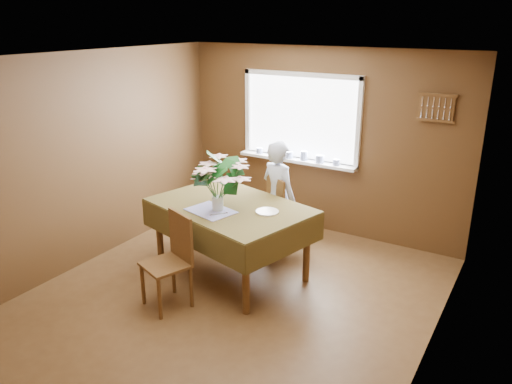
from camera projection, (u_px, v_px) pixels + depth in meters
The scene contains 15 objects.
floor at pixel (230, 299), 5.32m from camera, with size 4.50×4.50×0.00m, color brown.
ceiling at pixel (225, 58), 4.49m from camera, with size 4.50×4.50×0.00m, color white.
wall_back at pixel (321, 142), 6.72m from camera, with size 4.00×4.00×0.00m, color brown.
wall_front at pixel (24, 291), 3.08m from camera, with size 4.00×4.00×0.00m, color brown.
wall_left at pixel (87, 160), 5.87m from camera, with size 4.50×4.50×0.00m, color brown.
wall_right at pixel (437, 231), 3.94m from camera, with size 4.50×4.50×0.00m, color brown.
window_assembly at pixel (299, 133), 6.79m from camera, with size 1.72×0.20×1.22m.
spoon_rack at pixel (436, 108), 5.80m from camera, with size 0.44×0.05×0.33m.
dining_table at pixel (230, 213), 5.64m from camera, with size 2.00×1.60×0.86m.
chair_far at pixel (283, 211), 6.26m from camera, with size 0.60×0.60×1.00m.
chair_near at pixel (172, 257), 5.09m from camera, with size 0.54×0.54×0.99m.
seated_woman at pixel (279, 198), 6.18m from camera, with size 0.53×0.35×1.45m, color white.
flower_bouquet at pixel (217, 179), 5.33m from camera, with size 0.63×0.63×0.54m.
side_plate at pixel (267, 212), 5.39m from camera, with size 0.25×0.25×0.01m, color white.
table_knife at pixel (219, 214), 5.32m from camera, with size 0.02×0.20×0.00m, color silver.
Camera 1 is at (2.62, -3.83, 2.85)m, focal length 35.00 mm.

